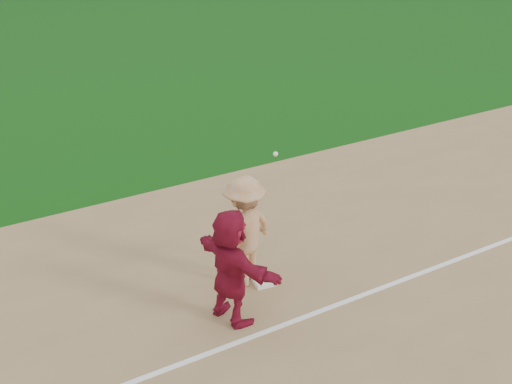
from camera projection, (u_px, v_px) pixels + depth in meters
ground at (298, 288)px, 11.62m from camera, size 160.00×160.00×0.00m
foul_line at (324, 310)px, 10.99m from camera, size 60.00×0.10×0.01m
first_base at (263, 282)px, 11.70m from camera, size 0.39×0.39×0.08m
base_runner at (231, 267)px, 10.35m from camera, size 1.00×1.97×2.03m
first_base_play at (245, 231)px, 11.33m from camera, size 1.54×1.22×2.62m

